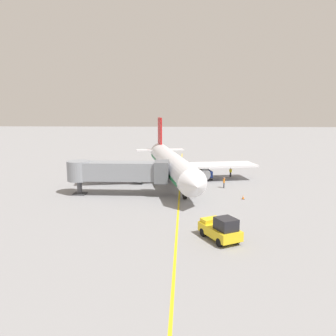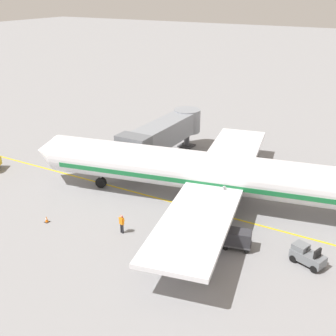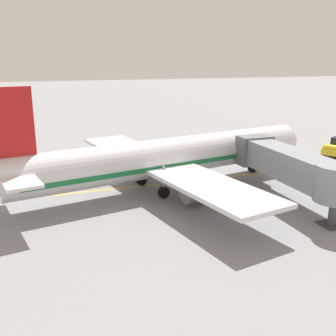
{
  "view_description": "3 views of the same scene",
  "coord_description": "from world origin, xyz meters",
  "px_view_note": "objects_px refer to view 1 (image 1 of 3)",
  "views": [
    {
      "loc": [
        -0.73,
        54.83,
        12.09
      ],
      "look_at": [
        1.87,
        2.96,
        3.19
      ],
      "focal_mm": 35.96,
      "sensor_mm": 36.0,
      "label": 1
    },
    {
      "loc": [
        -32.1,
        -16.37,
        19.22
      ],
      "look_at": [
        1.47,
        2.96,
        2.75
      ],
      "focal_mm": 45.93,
      "sensor_mm": 36.0,
      "label": 2
    },
    {
      "loc": [
        37.72,
        -14.03,
        12.79
      ],
      "look_at": [
        2.72,
        -1.91,
        2.47
      ],
      "focal_mm": 42.43,
      "sensor_mm": 36.0,
      "label": 3
    }
  ],
  "objects_px": {
    "parked_airliner": "(171,164)",
    "pushback_tractor": "(221,229)",
    "baggage_cart_front": "(208,174)",
    "ground_crew_loader": "(224,182)",
    "ground_crew_wing_walker": "(231,172)",
    "baggage_cart_second_in_train": "(204,171)",
    "safety_cone_nose_left": "(243,197)",
    "jet_bridge": "(118,171)",
    "baggage_tug_lead": "(199,168)"
  },
  "relations": [
    {
      "from": "parked_airliner",
      "to": "pushback_tractor",
      "type": "bearing_deg",
      "value": 102.37
    },
    {
      "from": "pushback_tractor",
      "to": "baggage_cart_front",
      "type": "xyz_separation_m",
      "value": [
        -0.66,
        -28.34,
        -0.15
      ]
    },
    {
      "from": "pushback_tractor",
      "to": "ground_crew_loader",
      "type": "distance_m",
      "value": 22.08
    },
    {
      "from": "pushback_tractor",
      "to": "ground_crew_wing_walker",
      "type": "distance_m",
      "value": 31.34
    },
    {
      "from": "baggage_cart_second_in_train",
      "to": "safety_cone_nose_left",
      "type": "relative_size",
      "value": 5.05
    },
    {
      "from": "parked_airliner",
      "to": "ground_crew_wing_walker",
      "type": "distance_m",
      "value": 12.01
    },
    {
      "from": "parked_airliner",
      "to": "baggage_cart_front",
      "type": "bearing_deg",
      "value": -160.38
    },
    {
      "from": "jet_bridge",
      "to": "pushback_tractor",
      "type": "xyz_separation_m",
      "value": [
        -12.98,
        16.77,
        -2.36
      ]
    },
    {
      "from": "pushback_tractor",
      "to": "ground_crew_wing_walker",
      "type": "xyz_separation_m",
      "value": [
        -5.03,
        -30.94,
        -0.15
      ]
    },
    {
      "from": "baggage_cart_second_in_train",
      "to": "safety_cone_nose_left",
      "type": "xyz_separation_m",
      "value": [
        -4.54,
        16.04,
        -0.66
      ]
    },
    {
      "from": "safety_cone_nose_left",
      "to": "ground_crew_loader",
      "type": "bearing_deg",
      "value": -74.63
    },
    {
      "from": "safety_cone_nose_left",
      "to": "baggage_tug_lead",
      "type": "bearing_deg",
      "value": -76.33
    },
    {
      "from": "pushback_tractor",
      "to": "ground_crew_loader",
      "type": "xyz_separation_m",
      "value": [
        -2.8,
        -21.9,
        -0.15
      ]
    },
    {
      "from": "pushback_tractor",
      "to": "baggage_cart_second_in_train",
      "type": "distance_m",
      "value": 31.15
    },
    {
      "from": "parked_airliner",
      "to": "baggage_cart_front",
      "type": "height_order",
      "value": "parked_airliner"
    },
    {
      "from": "parked_airliner",
      "to": "safety_cone_nose_left",
      "type": "distance_m",
      "value": 15.38
    },
    {
      "from": "parked_airliner",
      "to": "baggage_cart_front",
      "type": "distance_m",
      "value": 7.13
    },
    {
      "from": "baggage_cart_front",
      "to": "ground_crew_wing_walker",
      "type": "height_order",
      "value": "ground_crew_wing_walker"
    },
    {
      "from": "jet_bridge",
      "to": "baggage_tug_lead",
      "type": "height_order",
      "value": "jet_bridge"
    },
    {
      "from": "baggage_cart_front",
      "to": "ground_crew_wing_walker",
      "type": "relative_size",
      "value": 1.76
    },
    {
      "from": "jet_bridge",
      "to": "baggage_cart_front",
      "type": "height_order",
      "value": "jet_bridge"
    },
    {
      "from": "ground_crew_loader",
      "to": "parked_airliner",
      "type": "bearing_deg",
      "value": -26.07
    },
    {
      "from": "ground_crew_loader",
      "to": "safety_cone_nose_left",
      "type": "bearing_deg",
      "value": 105.37
    },
    {
      "from": "pushback_tractor",
      "to": "parked_airliner",
      "type": "bearing_deg",
      "value": -77.63
    },
    {
      "from": "ground_crew_wing_walker",
      "to": "ground_crew_loader",
      "type": "bearing_deg",
      "value": 76.15
    },
    {
      "from": "pushback_tractor",
      "to": "ground_crew_wing_walker",
      "type": "height_order",
      "value": "pushback_tractor"
    },
    {
      "from": "parked_airliner",
      "to": "ground_crew_loader",
      "type": "xyz_separation_m",
      "value": [
        -8.52,
        4.17,
        -2.23
      ]
    },
    {
      "from": "baggage_tug_lead",
      "to": "ground_crew_wing_walker",
      "type": "bearing_deg",
      "value": 135.35
    },
    {
      "from": "pushback_tractor",
      "to": "baggage_cart_front",
      "type": "distance_m",
      "value": 28.35
    },
    {
      "from": "safety_cone_nose_left",
      "to": "jet_bridge",
      "type": "bearing_deg",
      "value": -5.37
    },
    {
      "from": "ground_crew_loader",
      "to": "safety_cone_nose_left",
      "type": "distance_m",
      "value": 7.07
    },
    {
      "from": "jet_bridge",
      "to": "baggage_cart_second_in_train",
      "type": "height_order",
      "value": "jet_bridge"
    },
    {
      "from": "jet_bridge",
      "to": "baggage_cart_second_in_train",
      "type": "relative_size",
      "value": 4.94
    },
    {
      "from": "baggage_cart_second_in_train",
      "to": "ground_crew_wing_walker",
      "type": "relative_size",
      "value": 1.76
    },
    {
      "from": "parked_airliner",
      "to": "pushback_tractor",
      "type": "distance_m",
      "value": 26.77
    },
    {
      "from": "ground_crew_loader",
      "to": "ground_crew_wing_walker",
      "type": "bearing_deg",
      "value": -103.85
    },
    {
      "from": "jet_bridge",
      "to": "baggage_cart_second_in_train",
      "type": "distance_m",
      "value": 19.62
    },
    {
      "from": "parked_airliner",
      "to": "ground_crew_wing_walker",
      "type": "relative_size",
      "value": 21.96
    },
    {
      "from": "baggage_cart_front",
      "to": "safety_cone_nose_left",
      "type": "distance_m",
      "value": 13.84
    },
    {
      "from": "jet_bridge",
      "to": "baggage_cart_front",
      "type": "relative_size",
      "value": 4.94
    },
    {
      "from": "pushback_tractor",
      "to": "baggage_tug_lead",
      "type": "bearing_deg",
      "value": -89.19
    },
    {
      "from": "parked_airliner",
      "to": "safety_cone_nose_left",
      "type": "xyz_separation_m",
      "value": [
        -10.39,
        10.96,
        -2.9
      ]
    },
    {
      "from": "baggage_tug_lead",
      "to": "safety_cone_nose_left",
      "type": "relative_size",
      "value": 4.67
    },
    {
      "from": "parked_airliner",
      "to": "baggage_tug_lead",
      "type": "relative_size",
      "value": 13.48
    },
    {
      "from": "pushback_tractor",
      "to": "baggage_cart_front",
      "type": "relative_size",
      "value": 1.65
    },
    {
      "from": "baggage_cart_front",
      "to": "safety_cone_nose_left",
      "type": "height_order",
      "value": "baggage_cart_front"
    },
    {
      "from": "baggage_tug_lead",
      "to": "baggage_cart_second_in_train",
      "type": "distance_m",
      "value": 5.31
    },
    {
      "from": "jet_bridge",
      "to": "baggage_cart_second_in_train",
      "type": "xyz_separation_m",
      "value": [
        -13.11,
        -14.38,
        -2.51
      ]
    },
    {
      "from": "ground_crew_wing_walker",
      "to": "baggage_cart_second_in_train",
      "type": "bearing_deg",
      "value": -2.52
    },
    {
      "from": "jet_bridge",
      "to": "pushback_tractor",
      "type": "height_order",
      "value": "jet_bridge"
    }
  ]
}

